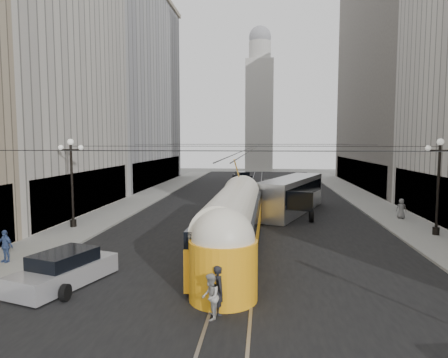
% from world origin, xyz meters
% --- Properties ---
extents(road, '(20.00, 85.00, 0.02)m').
position_xyz_m(road, '(0.00, 32.50, 0.00)').
color(road, black).
rests_on(road, ground).
extents(sidewalk_left, '(4.00, 72.00, 0.15)m').
position_xyz_m(sidewalk_left, '(-12.00, 36.00, 0.07)').
color(sidewalk_left, gray).
rests_on(sidewalk_left, ground).
extents(sidewalk_right, '(4.00, 72.00, 0.15)m').
position_xyz_m(sidewalk_right, '(12.00, 36.00, 0.07)').
color(sidewalk_right, gray).
rests_on(sidewalk_right, ground).
extents(rail_left, '(0.12, 85.00, 0.04)m').
position_xyz_m(rail_left, '(-0.75, 32.50, 0.00)').
color(rail_left, gray).
rests_on(rail_left, ground).
extents(rail_right, '(0.12, 85.00, 0.04)m').
position_xyz_m(rail_right, '(0.75, 32.50, 0.00)').
color(rail_right, gray).
rests_on(rail_right, ground).
extents(building_left_mid, '(12.60, 20.60, 34.60)m').
position_xyz_m(building_left_mid, '(-20.00, 24.00, 17.31)').
color(building_left_mid, '#B7B2A8').
rests_on(building_left_mid, ground).
extents(building_left_far, '(12.60, 28.60, 28.60)m').
position_xyz_m(building_left_far, '(-19.99, 48.00, 14.31)').
color(building_left_far, '#999999').
rests_on(building_left_far, ground).
extents(building_right_far, '(12.60, 32.60, 32.60)m').
position_xyz_m(building_right_far, '(20.00, 48.00, 16.31)').
color(building_right_far, '#514C47').
rests_on(building_right_far, ground).
extents(distant_tower, '(6.00, 6.00, 31.36)m').
position_xyz_m(distant_tower, '(0.00, 80.00, 14.97)').
color(distant_tower, '#B2AFA8').
rests_on(distant_tower, ground).
extents(lamppost_left_mid, '(1.86, 0.44, 6.37)m').
position_xyz_m(lamppost_left_mid, '(-12.60, 18.00, 3.74)').
color(lamppost_left_mid, black).
rests_on(lamppost_left_mid, sidewalk_left).
extents(lamppost_right_mid, '(1.86, 0.44, 6.37)m').
position_xyz_m(lamppost_right_mid, '(12.60, 18.00, 3.74)').
color(lamppost_right_mid, black).
rests_on(lamppost_right_mid, sidewalk_right).
extents(catenary, '(25.00, 72.00, 0.23)m').
position_xyz_m(catenary, '(0.12, 31.49, 5.88)').
color(catenary, black).
rests_on(catenary, ground).
extents(streetcar, '(2.98, 17.29, 3.79)m').
position_xyz_m(streetcar, '(-0.50, 13.31, 1.85)').
color(streetcar, '#FBA315').
rests_on(streetcar, ground).
extents(city_bus, '(6.67, 12.78, 3.13)m').
position_xyz_m(city_bus, '(3.64, 26.30, 1.71)').
color(city_bus, '#B0B2B6').
rests_on(city_bus, ground).
extents(sedan_silver, '(3.36, 5.23, 1.53)m').
position_xyz_m(sedan_silver, '(-7.50, 6.91, 0.70)').
color(sedan_silver, '#AAAAAF').
rests_on(sedan_silver, ground).
extents(sedan_white_far, '(1.90, 4.36, 1.36)m').
position_xyz_m(sedan_white_far, '(1.94, 42.93, 0.62)').
color(sedan_white_far, beige).
rests_on(sedan_white_far, ground).
extents(sedan_dark_far, '(3.52, 4.92, 1.44)m').
position_xyz_m(sedan_dark_far, '(-2.39, 55.87, 0.65)').
color(sedan_dark_far, black).
rests_on(sedan_dark_far, ground).
extents(pedestrian_crossing_a, '(0.57, 0.75, 1.82)m').
position_xyz_m(pedestrian_crossing_a, '(-0.41, 4.70, 0.91)').
color(pedestrian_crossing_a, black).
rests_on(pedestrian_crossing_a, ground).
extents(pedestrian_crossing_b, '(0.67, 0.84, 1.65)m').
position_xyz_m(pedestrian_crossing_b, '(-0.67, 4.25, 0.82)').
color(pedestrian_crossing_b, '#A7A49B').
rests_on(pedestrian_crossing_b, ground).
extents(pedestrian_sidewalk_right, '(0.90, 0.70, 1.61)m').
position_xyz_m(pedestrian_sidewalk_right, '(12.19, 23.59, 0.96)').
color(pedestrian_sidewalk_right, slate).
rests_on(pedestrian_sidewalk_right, sidewalk_right).
extents(pedestrian_sidewalk_left, '(1.09, 0.80, 1.67)m').
position_xyz_m(pedestrian_sidewalk_left, '(-11.99, 9.45, 0.99)').
color(pedestrian_sidewalk_left, '#3D5385').
rests_on(pedestrian_sidewalk_left, sidewalk_left).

